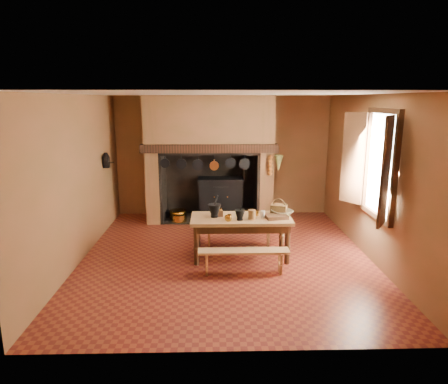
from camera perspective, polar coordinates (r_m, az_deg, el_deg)
name	(u,v)px	position (r m, az deg, el deg)	size (l,w,h in m)	color
floor	(226,256)	(7.17, 0.30, -9.13)	(5.50, 5.50, 0.00)	maroon
ceiling	(226,94)	(6.64, 0.32, 13.85)	(5.50, 5.50, 0.00)	silver
back_wall	(223,156)	(9.48, -0.22, 5.14)	(5.00, 0.02, 2.80)	brown
wall_left	(78,179)	(7.14, -20.18, 1.69)	(0.02, 5.50, 2.80)	brown
wall_right	(372,178)	(7.29, 20.37, 1.89)	(0.02, 5.50, 2.80)	brown
wall_front	(235,231)	(4.11, 1.52, -5.56)	(5.00, 0.02, 2.80)	brown
chimney_breast	(210,141)	(8.99, -2.08, 7.34)	(2.95, 0.96, 2.80)	brown
iron_range	(221,197)	(9.35, -0.43, -0.69)	(1.12, 0.55, 1.60)	black
hearth_pans	(178,216)	(9.27, -6.65, -3.39)	(0.51, 0.62, 0.20)	#B47D29
hanging_pans	(208,164)	(8.55, -2.35, 3.99)	(1.92, 0.29, 0.27)	black
onion_string	(270,165)	(8.62, 6.60, 3.78)	(0.12, 0.10, 0.46)	#B76921
herb_bunch	(279,163)	(8.64, 7.79, 4.11)	(0.20, 0.20, 0.35)	olive
window	(374,164)	(6.82, 20.62, 3.71)	(0.39, 1.75, 1.76)	white
wall_coffee_mill	(106,159)	(8.56, -16.49, 4.53)	(0.23, 0.16, 0.31)	black
work_table	(241,224)	(6.90, 2.44, -4.53)	(1.72, 0.76, 0.74)	tan
bench_front	(244,256)	(6.38, 2.83, -9.12)	(1.44, 0.25, 0.40)	tan
bench_back	(239,231)	(7.55, 2.12, -5.64)	(1.38, 0.24, 0.39)	tan
mortar_large	(214,210)	(6.82, -1.37, -2.58)	(0.22, 0.22, 0.38)	black
mortar_small	(240,214)	(6.67, 2.29, -3.22)	(0.17, 0.17, 0.30)	black
coffee_grinder	(219,213)	(6.89, -0.68, -2.96)	(0.16, 0.13, 0.17)	#392112
brass_mug_a	(229,217)	(6.72, 0.76, -3.57)	(0.07, 0.07, 0.08)	#B47D29
brass_mug_b	(257,213)	(6.96, 4.67, -2.98)	(0.08, 0.08, 0.09)	#B47D29
mixing_bowl	(282,212)	(7.05, 8.31, -2.90)	(0.35, 0.35, 0.09)	#BAB68F
stoneware_crock	(252,215)	(6.73, 4.00, -3.23)	(0.13, 0.13, 0.16)	brown
glass_jar	(263,214)	(6.82, 5.58, -3.20)	(0.07, 0.07, 0.12)	beige
wicker_basket	(279,208)	(7.14, 7.83, -2.34)	(0.32, 0.27, 0.26)	#432D14
wooden_tray	(276,217)	(6.83, 7.48, -3.51)	(0.36, 0.26, 0.06)	#392112
brass_cup	(228,218)	(6.61, 0.61, -3.80)	(0.12, 0.12, 0.10)	#B47D29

